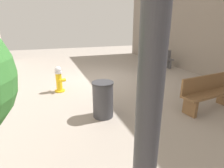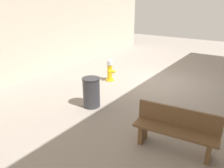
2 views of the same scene
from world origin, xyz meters
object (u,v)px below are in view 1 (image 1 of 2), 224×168
at_px(bench_far, 208,92).
at_px(bench_near, 158,59).
at_px(fire_hydrant, 59,79).
at_px(trash_bin, 103,100).

bearing_deg(bench_far, bench_near, -108.07).
relative_size(fire_hydrant, trash_bin, 0.98).
bearing_deg(trash_bin, bench_near, -136.97).
height_order(fire_hydrant, bench_far, bench_far).
bearing_deg(trash_bin, bench_far, 168.42).
relative_size(bench_near, bench_far, 0.92).
distance_m(fire_hydrant, bench_near, 5.57).
bearing_deg(bench_near, bench_far, 71.93).
relative_size(bench_far, trash_bin, 1.97).
bearing_deg(fire_hydrant, bench_near, -161.05).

